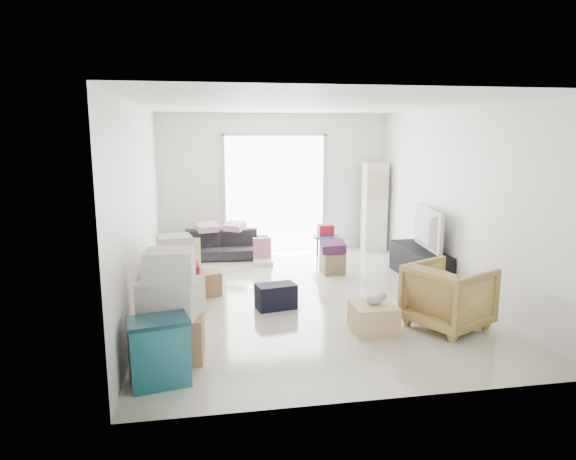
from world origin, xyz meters
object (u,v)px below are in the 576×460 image
(television, at_px, (421,244))
(tv_console, at_px, (420,264))
(wood_crate, at_px, (373,318))
(storage_bins, at_px, (159,351))
(kids_table, at_px, (326,234))
(armchair, at_px, (449,293))
(ottoman, at_px, (332,263))
(ac_tower, at_px, (374,207))
(sofa, at_px, (221,240))

(television, bearing_deg, tv_console, 0.00)
(tv_console, distance_m, wood_crate, 2.51)
(storage_bins, relative_size, kids_table, 1.01)
(television, xyz_separation_m, armchair, (-0.55, -2.04, -0.14))
(ottoman, bearing_deg, television, -22.98)
(tv_console, height_order, television, television)
(storage_bins, bearing_deg, ac_tower, 52.40)
(ottoman, xyz_separation_m, wood_crate, (-0.18, -2.57, -0.01))
(armchair, relative_size, storage_bins, 1.35)
(sofa, relative_size, kids_table, 2.80)
(television, relative_size, armchair, 1.32)
(sofa, bearing_deg, kids_table, -5.76)
(storage_bins, distance_m, wood_crate, 2.57)
(wood_crate, bearing_deg, television, 53.63)
(television, height_order, kids_table, television)
(ac_tower, bearing_deg, tv_console, -88.63)
(kids_table, bearing_deg, ottoman, -97.78)
(tv_console, height_order, storage_bins, storage_bins)
(tv_console, relative_size, wood_crate, 2.99)
(ac_tower, relative_size, kids_table, 2.75)
(sofa, bearing_deg, tv_console, -28.46)
(sofa, distance_m, armchair, 4.73)
(tv_console, distance_m, armchair, 2.12)
(sofa, distance_m, wood_crate, 4.28)
(sofa, relative_size, ottoman, 4.96)
(ac_tower, height_order, wood_crate, ac_tower)
(tv_console, distance_m, kids_table, 2.01)
(tv_console, relative_size, ottoman, 4.17)
(kids_table, bearing_deg, storage_bins, -121.18)
(television, height_order, ottoman, television)
(storage_bins, bearing_deg, sofa, 80.53)
(tv_console, xyz_separation_m, television, (0.00, 0.00, 0.32))
(armchair, bearing_deg, ottoman, -10.52)
(tv_console, distance_m, storage_bins, 4.86)
(tv_console, height_order, sofa, sofa)
(ottoman, bearing_deg, armchair, -73.81)
(television, bearing_deg, armchair, 170.32)
(television, xyz_separation_m, sofa, (-3.09, 1.94, -0.23))
(sofa, bearing_deg, wood_crate, -64.25)
(sofa, height_order, kids_table, sofa)
(sofa, distance_m, ottoman, 2.27)
(ac_tower, bearing_deg, television, -88.63)
(kids_table, height_order, wood_crate, kids_table)
(kids_table, bearing_deg, wood_crate, -95.12)
(ac_tower, xyz_separation_m, sofa, (-3.04, -0.15, -0.53))
(television, xyz_separation_m, storage_bins, (-3.90, -2.90, -0.25))
(sofa, xyz_separation_m, armchair, (2.54, -3.99, 0.08))
(sofa, distance_m, kids_table, 1.96)
(ottoman, distance_m, wood_crate, 2.58)
(tv_console, bearing_deg, kids_table, 125.59)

